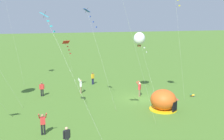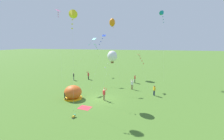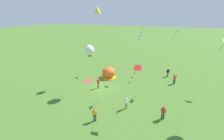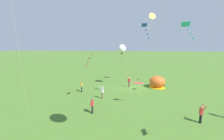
{
  "view_description": "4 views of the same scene",
  "coord_description": "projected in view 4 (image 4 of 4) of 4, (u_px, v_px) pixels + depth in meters",
  "views": [
    {
      "loc": [
        -26.68,
        12.46,
        9.09
      ],
      "look_at": [
        -1.06,
        3.81,
        3.8
      ],
      "focal_mm": 42.0,
      "sensor_mm": 36.0,
      "label": 1
    },
    {
      "loc": [
        6.57,
        -21.02,
        8.72
      ],
      "look_at": [
        0.87,
        4.45,
        3.84
      ],
      "focal_mm": 24.0,
      "sensor_mm": 36.0,
      "label": 2
    },
    {
      "loc": [
        20.53,
        11.35,
        11.69
      ],
      "look_at": [
        -0.26,
        1.92,
        3.28
      ],
      "focal_mm": 24.0,
      "sensor_mm": 36.0,
      "label": 3
    },
    {
      "loc": [
        0.36,
        25.91,
        7.53
      ],
      "look_at": [
        3.47,
        2.11,
        3.43
      ],
      "focal_mm": 24.0,
      "sensor_mm": 36.0,
      "label": 4
    }
  ],
  "objects": [
    {
      "name": "kite_red",
      "position": [
        90.0,
        57.0,
        18.96
      ],
      "size": [
        2.34,
        1.88,
        6.61
      ],
      "color": "silver",
      "rests_on": "ground"
    },
    {
      "name": "person_flying_kite",
      "position": [
        129.0,
        82.0,
        26.67
      ],
      "size": [
        0.71,
        0.69,
        1.89
      ],
      "color": "#8C7251",
      "rests_on": "ground"
    },
    {
      "name": "person_with_toddler",
      "position": [
        201.0,
        113.0,
        14.41
      ],
      "size": [
        0.47,
        0.68,
        1.89
      ],
      "color": "black",
      "rests_on": "ground"
    },
    {
      "name": "person_near_tent",
      "position": [
        92.0,
        105.0,
        16.47
      ],
      "size": [
        0.24,
        0.59,
        1.72
      ],
      "color": "black",
      "rests_on": "ground"
    },
    {
      "name": "kite_blue",
      "position": [
        145.0,
        30.0,
        18.71
      ],
      "size": [
        2.35,
        2.73,
        10.2
      ],
      "color": "silver",
      "rests_on": "ground"
    },
    {
      "name": "person_center_field",
      "position": [
        82.0,
        86.0,
        23.97
      ],
      "size": [
        0.39,
        0.53,
        1.72
      ],
      "color": "#1E2347",
      "rests_on": "ground"
    },
    {
      "name": "kite_white",
      "position": [
        122.0,
        49.0,
        26.35
      ],
      "size": [
        2.74,
        2.0,
        7.54
      ],
      "color": "silver",
      "rests_on": "ground"
    },
    {
      "name": "kite_yellow",
      "position": [
        151.0,
        17.0,
        26.2
      ],
      "size": [
        1.47,
        3.18,
        12.92
      ],
      "color": "silver",
      "rests_on": "ground"
    },
    {
      "name": "popup_tent",
      "position": [
        157.0,
        82.0,
        26.44
      ],
      "size": [
        2.81,
        2.81,
        2.1
      ],
      "color": "#D8591E",
      "rests_on": "ground"
    },
    {
      "name": "ground_plane",
      "position": [
        133.0,
        87.0,
        26.55
      ],
      "size": [
        300.0,
        300.0,
        0.0
      ],
      "primitive_type": "plane",
      "color": "#477028"
    },
    {
      "name": "kite_cyan",
      "position": [
        188.0,
        29.0,
        14.09
      ],
      "size": [
        6.16,
        3.82,
        9.69
      ],
      "color": "silver",
      "rests_on": "ground"
    },
    {
      "name": "picnic_blanket",
      "position": [
        138.0,
        83.0,
        29.74
      ],
      "size": [
        1.87,
        1.54,
        0.01
      ],
      "primitive_type": "cube",
      "rotation": [
        0.0,
        0.0,
        -0.15
      ],
      "color": "#CC333D",
      "rests_on": "ground"
    },
    {
      "name": "person_arms_raised",
      "position": [
        102.0,
        92.0,
        20.99
      ],
      "size": [
        0.7,
        0.59,
        1.89
      ],
      "color": "#8C7251",
      "rests_on": "ground"
    },
    {
      "name": "toddler_crawling",
      "position": [
        139.0,
        79.0,
        32.38
      ],
      "size": [
        0.31,
        0.55,
        0.32
      ],
      "color": "gold",
      "rests_on": "ground"
    }
  ]
}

